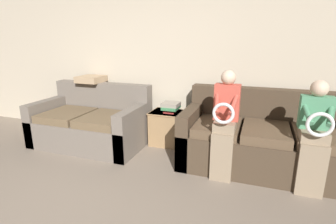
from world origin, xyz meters
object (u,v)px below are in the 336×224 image
(couch_side, at_px, (92,124))
(child_right_seated, at_px, (315,133))
(child_left_seated, at_px, (225,120))
(book_stack, at_px, (171,107))
(throw_pillow, at_px, (91,79))
(side_shelf, at_px, (171,128))
(couch_main, at_px, (264,141))

(couch_side, relative_size, child_right_seated, 1.40)
(child_left_seated, distance_m, book_stack, 1.15)
(child_right_seated, distance_m, book_stack, 1.96)
(couch_side, relative_size, throw_pillow, 4.34)
(side_shelf, xyz_separation_m, book_stack, (0.00, -0.00, 0.34))
(couch_main, bearing_deg, couch_side, -178.67)
(child_left_seated, height_order, book_stack, child_left_seated)
(couch_main, relative_size, side_shelf, 3.32)
(couch_side, height_order, side_shelf, couch_side)
(book_stack, bearing_deg, side_shelf, 124.09)
(child_left_seated, distance_m, child_right_seated, 0.92)
(couch_side, bearing_deg, book_stack, 16.47)
(child_left_seated, bearing_deg, throw_pillow, 162.92)
(child_left_seated, relative_size, child_right_seated, 1.06)
(side_shelf, bearing_deg, couch_side, -163.32)
(child_right_seated, relative_size, side_shelf, 1.94)
(side_shelf, distance_m, book_stack, 0.34)
(side_shelf, height_order, book_stack, book_stack)
(child_right_seated, xyz_separation_m, side_shelf, (-1.82, 0.72, -0.39))
(child_right_seated, bearing_deg, child_left_seated, 179.63)
(couch_main, relative_size, child_right_seated, 1.72)
(couch_side, distance_m, book_stack, 1.27)
(throw_pillow, bearing_deg, book_stack, 0.29)
(child_left_seated, distance_m, throw_pillow, 2.41)
(book_stack, relative_size, throw_pillow, 0.74)
(side_shelf, distance_m, throw_pillow, 1.55)
(side_shelf, bearing_deg, couch_main, -12.21)
(book_stack, bearing_deg, couch_main, -12.07)
(couch_main, height_order, side_shelf, couch_main)
(couch_side, bearing_deg, throw_pillow, 120.97)
(book_stack, bearing_deg, throw_pillow, -179.71)
(side_shelf, bearing_deg, book_stack, -55.91)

